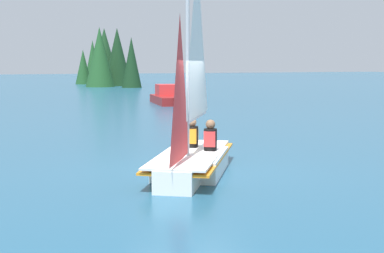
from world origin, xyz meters
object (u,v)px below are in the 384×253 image
(sailor_helm, at_px, (210,143))
(sailor_crew, at_px, (192,140))
(sailboat_main, at_px, (192,140))
(motorboat_distant, at_px, (168,97))

(sailor_helm, bearing_deg, sailor_crew, -129.00)
(sailboat_main, relative_size, sailor_crew, 4.35)
(sailor_crew, xyz_separation_m, motorboat_distant, (-19.14, 7.58, -0.21))
(sailboat_main, xyz_separation_m, sailor_crew, (-0.75, 0.35, -0.12))
(sailboat_main, distance_m, motorboat_distant, 21.41)
(motorboat_distant, bearing_deg, sailor_crew, 170.56)
(sailboat_main, xyz_separation_m, motorboat_distant, (-19.89, 7.93, -0.32))
(sailor_helm, distance_m, motorboat_distant, 21.11)
(sailboat_main, bearing_deg, motorboat_distant, -165.90)
(sailboat_main, xyz_separation_m, sailor_helm, (-0.12, 0.52, -0.12))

